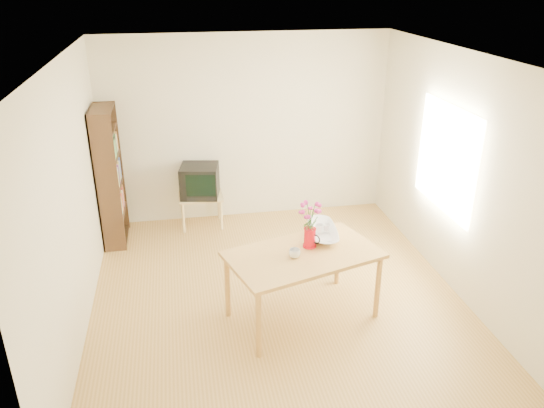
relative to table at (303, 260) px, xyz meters
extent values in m
plane|color=#AC7F3D|center=(-0.19, 0.39, -0.67)|extent=(4.50, 4.50, 0.00)
plane|color=white|center=(-0.19, 0.39, 1.93)|extent=(4.50, 4.50, 0.00)
plane|color=beige|center=(-0.19, 2.64, 0.63)|extent=(4.00, 0.00, 4.00)
plane|color=beige|center=(-0.19, -1.86, 0.63)|extent=(4.00, 0.00, 4.00)
plane|color=beige|center=(-2.19, 0.39, 0.63)|extent=(0.00, 4.50, 4.50)
plane|color=beige|center=(1.81, 0.39, 0.63)|extent=(0.00, 4.50, 4.50)
plane|color=white|center=(1.79, 0.69, 0.73)|extent=(0.00, 1.30, 1.30)
cube|color=#C28C42|center=(0.00, 0.00, 0.06)|extent=(1.67, 1.24, 0.04)
cylinder|color=#C28C42|center=(-0.54, -0.55, -0.32)|extent=(0.06, 0.06, 0.71)
cylinder|color=#C28C42|center=(0.76, -0.15, -0.32)|extent=(0.06, 0.06, 0.71)
cylinder|color=#C28C42|center=(-0.76, 0.15, -0.32)|extent=(0.06, 0.06, 0.71)
cylinder|color=#C28C42|center=(0.54, 0.55, -0.32)|extent=(0.06, 0.06, 0.71)
cube|color=#D9BB7A|center=(-0.89, 2.36, -0.23)|extent=(0.60, 0.45, 0.03)
cylinder|color=#D9BB7A|center=(-1.15, 2.18, -0.46)|extent=(0.04, 0.04, 0.43)
cylinder|color=#D9BB7A|center=(-0.63, 2.18, -0.46)|extent=(0.04, 0.04, 0.43)
cylinder|color=#D9BB7A|center=(-1.15, 2.55, -0.46)|extent=(0.04, 0.04, 0.43)
cylinder|color=#D9BB7A|center=(-0.63, 2.55, -0.46)|extent=(0.04, 0.04, 0.43)
cube|color=#321F10|center=(-2.04, 1.80, 0.23)|extent=(0.28, 0.02, 1.80)
cube|color=#321F10|center=(-2.04, 2.48, 0.23)|extent=(0.28, 0.03, 1.80)
cube|color=#321F10|center=(-2.17, 2.14, 0.23)|extent=(0.02, 0.70, 1.80)
cube|color=#321F10|center=(-2.04, 2.14, -0.63)|extent=(0.27, 0.65, 0.02)
cube|color=#321F10|center=(-2.04, 2.14, -0.27)|extent=(0.27, 0.65, 0.02)
cube|color=#321F10|center=(-2.04, 2.14, 0.11)|extent=(0.27, 0.65, 0.02)
cube|color=#321F10|center=(-2.04, 2.14, 0.49)|extent=(0.27, 0.65, 0.02)
cube|color=#321F10|center=(-2.04, 2.14, 0.85)|extent=(0.27, 0.65, 0.02)
cube|color=#321F10|center=(-2.04, 2.14, 1.11)|extent=(0.27, 0.65, 0.02)
cylinder|color=red|center=(0.09, 0.12, 0.17)|extent=(0.12, 0.12, 0.20)
cylinder|color=red|center=(0.09, 0.12, 0.09)|extent=(0.14, 0.14, 0.02)
cylinder|color=red|center=(0.09, 0.12, 0.28)|extent=(0.13, 0.13, 0.01)
cone|color=red|center=(0.06, 0.08, 0.25)|extent=(0.08, 0.08, 0.06)
torus|color=black|center=(0.14, 0.18, 0.18)|extent=(0.08, 0.09, 0.10)
imported|color=white|center=(-0.11, -0.07, 0.12)|extent=(0.15, 0.15, 0.09)
imported|color=white|center=(0.30, 0.36, 0.28)|extent=(0.48, 0.48, 0.41)
imported|color=white|center=(0.26, 0.36, 0.25)|extent=(0.11, 0.11, 0.07)
imported|color=white|center=(0.34, 0.38, 0.24)|extent=(0.07, 0.07, 0.07)
cube|color=black|center=(-0.89, 2.36, 0.00)|extent=(0.57, 0.54, 0.44)
cube|color=black|center=(-0.89, 2.44, 0.02)|extent=(0.39, 0.31, 0.31)
cube|color=black|center=(-0.89, 2.13, 0.02)|extent=(0.39, 0.08, 0.31)
camera|label=1|loc=(-1.15, -4.48, 2.66)|focal=35.00mm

